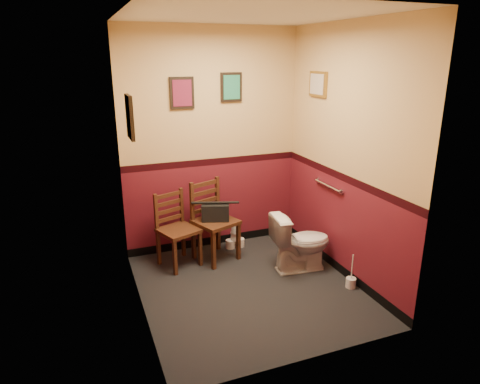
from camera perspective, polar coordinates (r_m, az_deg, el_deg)
floor at (r=4.65m, az=1.14°, el=-12.71°), size 2.20×2.40×0.00m
ceiling at (r=4.03m, az=1.39°, el=22.62°), size 2.20×2.40×0.00m
wall_back at (r=5.24m, az=-3.79°, el=6.61°), size 2.20×0.00×2.70m
wall_front at (r=3.11m, az=9.73°, el=-1.44°), size 2.20×0.00×2.70m
wall_left at (r=3.86m, az=-14.01°, el=2.09°), size 0.00×2.40×2.70m
wall_right at (r=4.66m, az=13.91°, el=4.72°), size 0.00×2.40×2.70m
grab_bar at (r=4.94m, az=11.64°, el=0.81°), size 0.05×0.56×0.06m
framed_print_back_a at (r=5.04m, az=-7.75°, el=12.95°), size 0.28×0.04×0.36m
framed_print_back_b at (r=5.21m, az=-1.17°, el=13.80°), size 0.26×0.04×0.34m
framed_print_left at (r=3.87m, az=-14.47°, el=9.65°), size 0.04×0.30×0.38m
framed_print_right at (r=5.05m, az=10.35°, el=13.97°), size 0.04×0.34×0.28m
toilet at (r=4.94m, az=8.11°, el=-6.66°), size 0.71×0.44×0.67m
toilet_brush at (r=4.79m, az=14.57°, el=-11.53°), size 0.11×0.11×0.38m
chair_left at (r=5.02m, az=-8.46°, el=-4.96°), size 0.52×0.52×0.87m
chair_right at (r=5.11m, az=-3.58°, el=-3.84°), size 0.58×0.58×0.96m
handbag at (r=5.04m, az=-3.30°, el=-2.69°), size 0.35×0.26×0.23m
tp_stack at (r=5.49m, az=-0.63°, el=-6.12°), size 0.25×0.15×0.32m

